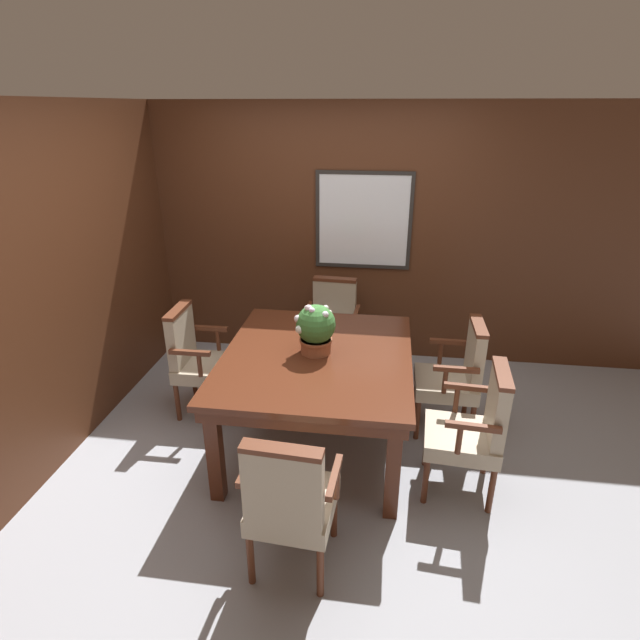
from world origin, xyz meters
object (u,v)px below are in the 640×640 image
chair_right_near (474,427)px  potted_plant (316,328)px  dining_table (317,365)px  chair_head_near (290,499)px  chair_right_far (456,373)px  chair_head_far (332,324)px  chair_left_far (197,357)px

chair_right_near → potted_plant: bearing=-105.6°
dining_table → chair_right_near: bearing=-18.6°
dining_table → chair_head_near: bearing=-88.9°
dining_table → chair_right_near: 1.14m
chair_right_far → chair_right_near: same height
chair_right_far → chair_head_far: bearing=-126.3°
chair_left_far → chair_right_far: 2.08m
dining_table → chair_right_near: size_ratio=1.68×
dining_table → chair_right_far: 1.10m
chair_head_near → potted_plant: (-0.04, 1.18, 0.46)m
chair_head_near → potted_plant: 1.27m
chair_left_far → potted_plant: size_ratio=2.49×
chair_left_far → chair_right_far: bearing=-90.3°
chair_head_far → chair_head_near: bearing=-85.6°
chair_left_far → chair_right_near: 2.23m
chair_right_far → chair_right_near: bearing=3.4°
chair_right_near → chair_head_far: bearing=-139.6°
chair_left_far → chair_head_near: size_ratio=1.00×
chair_head_far → chair_left_far: (-1.02, -0.80, 0.00)m
chair_head_far → dining_table: bearing=-85.6°
chair_head_far → chair_right_far: same height
dining_table → chair_right_far: (1.03, 0.34, -0.17)m
chair_right_far → dining_table: bearing=-71.2°
potted_plant → dining_table: bearing=-64.2°
dining_table → chair_left_far: 1.11m
chair_head_far → chair_left_far: same height
dining_table → chair_head_near: size_ratio=1.68×
chair_right_near → chair_right_far: bearing=-172.8°
chair_right_far → potted_plant: (-1.05, -0.31, 0.46)m
chair_head_far → chair_right_near: bearing=-50.4°
chair_head_near → potted_plant: size_ratio=2.49×
chair_head_far → chair_head_near: (0.04, -2.28, 0.00)m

